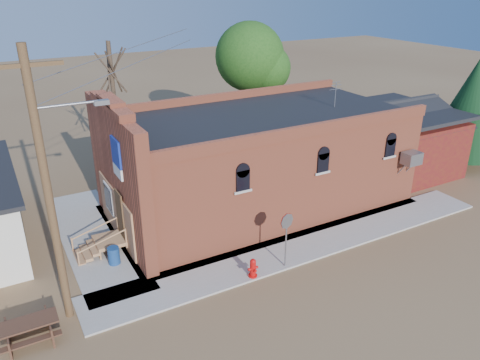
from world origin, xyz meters
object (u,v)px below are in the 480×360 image
stop_sign (287,226)px  brick_bar (254,161)px  fire_hydrant (253,268)px  utility_pole (49,187)px  trash_barrel (114,256)px  picnic_table (29,329)px

stop_sign → brick_bar: bearing=82.7°
brick_bar → stop_sign: bearing=-108.4°
brick_bar → fire_hydrant: brick_bar is taller
utility_pole → trash_barrel: bearing=47.0°
fire_hydrant → stop_sign: 2.04m
fire_hydrant → picnic_table: bearing=-179.1°
stop_sign → trash_barrel: stop_sign is taller
brick_bar → fire_hydrant: size_ratio=21.20×
utility_pole → trash_barrel: size_ratio=12.62×
picnic_table → fire_hydrant: bearing=-3.4°
utility_pole → picnic_table: bearing=-152.9°
fire_hydrant → trash_barrel: 5.58m
fire_hydrant → stop_sign: stop_sign is taller
utility_pole → stop_sign: size_ratio=3.87×
utility_pole → picnic_table: 4.55m
brick_bar → trash_barrel: brick_bar is taller
brick_bar → fire_hydrant: bearing=-121.0°
fire_hydrant → picnic_table: fire_hydrant is taller
fire_hydrant → utility_pole: bearing=174.1°
trash_barrel → picnic_table: (-3.48, -2.96, 0.05)m
utility_pole → stop_sign: utility_pole is taller
brick_bar → stop_sign: (-1.83, -5.49, -0.47)m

